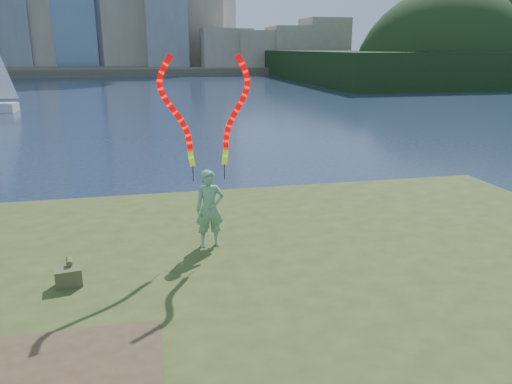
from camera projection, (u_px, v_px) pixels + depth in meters
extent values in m
plane|color=#192640|center=(193.00, 308.00, 8.93)|extent=(320.00, 320.00, 0.00)
cube|color=#364518|center=(208.00, 361.00, 6.75)|extent=(17.00, 15.00, 0.30)
cube|color=#364518|center=(205.00, 337.00, 6.87)|extent=(14.00, 12.00, 0.30)
cube|color=#4B4637|center=(146.00, 68.00, 97.83)|extent=(320.00, 40.00, 1.20)
imported|color=#237C31|center=(210.00, 209.00, 9.44)|extent=(0.56, 0.38, 1.49)
cylinder|color=black|center=(193.00, 173.00, 9.27)|extent=(0.02, 0.02, 0.30)
cylinder|color=black|center=(224.00, 171.00, 9.42)|extent=(0.02, 0.02, 0.30)
cube|color=#444223|center=(69.00, 277.00, 7.98)|extent=(0.44, 0.33, 0.29)
cylinder|color=#444223|center=(69.00, 261.00, 8.11)|extent=(0.14, 0.28, 0.10)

